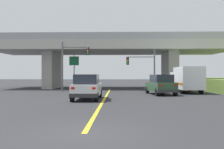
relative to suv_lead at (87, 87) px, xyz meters
The scene contains 9 objects.
ground 17.32m from the suv_lead, 85.53° to the left, with size 160.00×160.00×0.00m, color #2B2B2D.
overpass_bridge 17.86m from the suv_lead, 85.53° to the left, with size 33.77×10.10×7.56m.
lane_divider_stripe 2.16m from the suv_lead, 45.16° to the left, with size 0.20×25.99×0.01m, color yellow.
suv_lead is the anchor object (origin of this frame).
suv_crossing 8.51m from the suv_lead, 37.52° to the left, with size 2.60×5.00×2.02m.
box_truck 12.95m from the suv_lead, 38.67° to the left, with size 2.33×6.44×2.85m.
traffic_signal_nearside 12.32m from the suv_lead, 62.09° to the left, with size 3.53×0.36×5.05m.
traffic_signal_farside 10.74m from the suv_lead, 107.81° to the left, with size 3.33×0.36×6.00m.
highway_sign 15.57m from the suv_lead, 104.01° to the left, with size 1.38×0.17×4.77m.
Camera 1 is at (1.15, -8.35, 1.97)m, focal length 40.04 mm.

